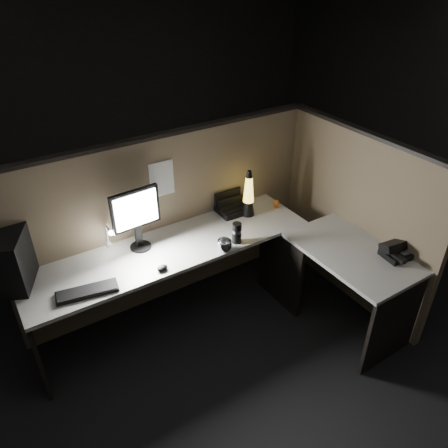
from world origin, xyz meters
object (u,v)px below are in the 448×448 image
monitor (136,214)px  lava_lamp (248,197)px  keyboard (87,292)px  desk_phone (396,251)px  pc_tower (15,260)px

monitor → lava_lamp: (0.99, -0.06, -0.12)m
keyboard → lava_lamp: lava_lamp is taller
keyboard → desk_phone: desk_phone is taller
pc_tower → monitor: bearing=20.6°
keyboard → desk_phone: bearing=-11.8°
monitor → keyboard: 0.67m
monitor → keyboard: size_ratio=1.20×
pc_tower → desk_phone: bearing=-2.6°
monitor → keyboard: (-0.52, -0.31, -0.29)m
lava_lamp → desk_phone: size_ratio=1.80×
pc_tower → desk_phone: 2.73m
keyboard → lava_lamp: 1.54m
monitor → lava_lamp: 1.00m
pc_tower → monitor: 0.87m
monitor → desk_phone: 1.97m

